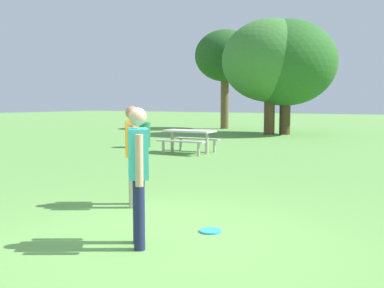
{
  "coord_description": "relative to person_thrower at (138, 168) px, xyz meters",
  "views": [
    {
      "loc": [
        3.1,
        -4.28,
        1.7
      ],
      "look_at": [
        -0.82,
        1.93,
        1.0
      ],
      "focal_mm": 41.01,
      "sensor_mm": 36.0,
      "label": 1
    }
  ],
  "objects": [
    {
      "name": "person_catcher",
      "position": [
        -1.38,
        1.54,
        0.0
      ],
      "size": [
        0.44,
        0.48,
        1.64
      ],
      "color": "#B7AD93",
      "rests_on": "ground"
    },
    {
      "name": "tree_far_right",
      "position": [
        -4.96,
        18.24,
        2.78
      ],
      "size": [
        5.24,
        5.24,
        5.96
      ],
      "color": "#4C3823",
      "rests_on": "ground"
    },
    {
      "name": "frisbee",
      "position": [
        0.43,
        0.95,
        -0.93
      ],
      "size": [
        0.29,
        0.29,
        0.03
      ],
      "primitive_type": "cylinder",
      "color": "#2D9EDB",
      "rests_on": "ground"
    },
    {
      "name": "tree_tall_left",
      "position": [
        -10.05,
        21.03,
        3.64
      ],
      "size": [
        3.83,
        3.83,
        6.27
      ],
      "color": "brown",
      "rests_on": "ground"
    },
    {
      "name": "person_thrower",
      "position": [
        0.0,
        0.0,
        0.0
      ],
      "size": [
        0.44,
        0.48,
        1.64
      ],
      "color": "#1E234C",
      "rests_on": "ground"
    },
    {
      "name": "picnic_table_near",
      "position": [
        -4.65,
        8.37,
        -0.38
      ],
      "size": [
        1.79,
        1.53,
        0.77
      ],
      "color": "beige",
      "rests_on": "ground"
    },
    {
      "name": "trash_can_further_along",
      "position": [
        -7.13,
        9.01,
        -0.46
      ],
      "size": [
        0.59,
        0.59,
        0.96
      ],
      "color": "#237047",
      "rests_on": "ground"
    },
    {
      "name": "tree_broad_center",
      "position": [
        -5.64,
        17.77,
        2.89
      ],
      "size": [
        5.04,
        5.04,
        5.99
      ],
      "color": "brown",
      "rests_on": "ground"
    },
    {
      "name": "ground_plane",
      "position": [
        0.13,
        0.33,
        -0.94
      ],
      "size": [
        120.0,
        120.0,
        0.0
      ],
      "primitive_type": "plane",
      "color": "#609947"
    }
  ]
}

